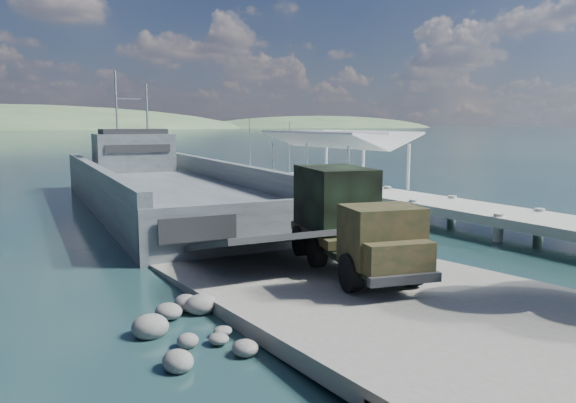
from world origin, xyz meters
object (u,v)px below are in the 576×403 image
at_px(military_truck, 349,220).
at_px(sailboat_far, 250,174).
at_px(sailboat_near, 290,180).
at_px(soldier, 359,260).
at_px(landing_craft, 164,196).
at_px(pier, 346,181).

height_order(military_truck, sailboat_far, sailboat_far).
bearing_deg(military_truck, sailboat_far, 81.98).
bearing_deg(sailboat_near, sailboat_far, 103.46).
xyz_separation_m(military_truck, sailboat_near, (15.63, 30.08, -1.98)).
xyz_separation_m(sailboat_near, sailboat_far, (-0.47, 7.58, 0.02)).
relative_size(soldier, sailboat_far, 0.29).
height_order(sailboat_near, sailboat_far, sailboat_far).
height_order(landing_craft, sailboat_far, landing_craft).
height_order(landing_craft, military_truck, landing_craft).
distance_m(military_truck, sailboat_near, 33.95).
relative_size(landing_craft, sailboat_near, 6.06).
height_order(military_truck, sailboat_near, sailboat_near).
bearing_deg(sailboat_far, landing_craft, -113.90).
distance_m(landing_craft, sailboat_near, 18.30).
relative_size(landing_craft, soldier, 19.93).
bearing_deg(landing_craft, soldier, -87.80).
relative_size(landing_craft, military_truck, 4.60).
xyz_separation_m(pier, sailboat_near, (3.42, 13.52, -1.27)).
bearing_deg(sailboat_near, military_truck, -107.54).
bearing_deg(soldier, sailboat_far, 28.11).
relative_size(military_truck, sailboat_far, 1.24).
bearing_deg(sailboat_far, pier, -79.86).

